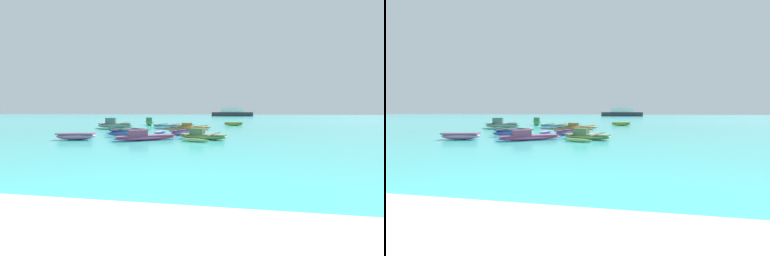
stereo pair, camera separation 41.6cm
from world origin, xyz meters
The scene contains 12 objects.
ground_plane centered at (0.00, 0.00, 0.00)m, with size 240.00×240.00×0.00m.
moored_boat_0 centered at (-5.19, 22.39, 0.19)m, with size 3.23×3.99×0.40m.
moored_boat_1 centered at (-5.65, 13.42, 0.25)m, with size 3.93×3.66×0.54m.
moored_boat_2 centered at (-2.55, 20.64, 0.19)m, with size 3.79×4.66×0.60m.
moored_boat_3 centered at (-3.58, 11.15, 0.22)m, with size 3.45×2.53×0.62m.
moored_boat_4 centered at (-2.21, 14.97, 0.20)m, with size 4.35×2.94×0.43m.
moored_boat_5 centered at (-7.75, 10.73, 0.23)m, with size 2.43×1.31×0.41m.
moored_boat_6 centered at (-0.30, 12.21, 0.23)m, with size 3.09×3.34×0.68m.
moored_boat_7 centered at (-10.38, 20.99, 0.34)m, with size 3.55×4.84×1.04m.
moored_boat_8 centered at (1.48, 27.64, 0.22)m, with size 2.32×0.85×0.39m.
moored_boat_9 centered at (-8.73, 26.83, 0.33)m, with size 1.69×2.34×0.92m.
distant_ferry centered at (0.58, 82.14, 1.19)m, with size 13.25×2.91×2.91m.
Camera 1 is at (1.70, -3.21, 1.73)m, focal length 24.00 mm.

